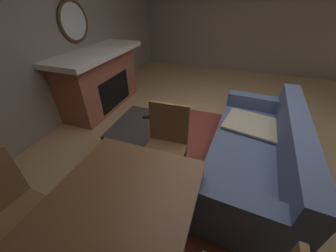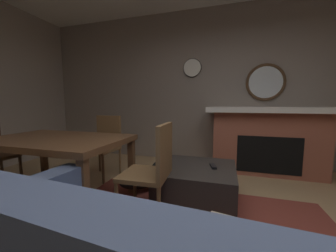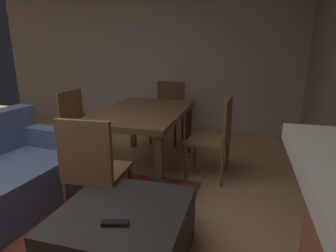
{
  "view_description": "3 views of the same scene",
  "coord_description": "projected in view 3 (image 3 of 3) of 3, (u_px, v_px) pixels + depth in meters",
  "views": [
    {
      "loc": [
        2.2,
        -0.06,
        1.85
      ],
      "look_at": [
        0.48,
        -0.66,
        0.59
      ],
      "focal_mm": 20.44,
      "sensor_mm": 36.0,
      "label": 1
    },
    {
      "loc": [
        0.02,
        1.06,
        1.11
      ],
      "look_at": [
        0.61,
        -0.91,
        0.88
      ],
      "focal_mm": 20.68,
      "sensor_mm": 36.0,
      "label": 2
    },
    {
      "loc": [
        -1.16,
        -1.75,
        1.43
      ],
      "look_at": [
        0.62,
        -1.26,
        0.92
      ],
      "focal_mm": 29.71,
      "sensor_mm": 36.0,
      "label": 3
    }
  ],
  "objects": [
    {
      "name": "wall_right_window_side",
      "position": [
        148.0,
        49.0,
        5.03
      ],
      "size": [
        0.12,
        5.88,
        2.85
      ],
      "primitive_type": "cube",
      "color": "#B2A59B",
      "rests_on": "ground"
    },
    {
      "name": "tv_remote",
      "position": [
        115.0,
        223.0,
        1.65
      ],
      "size": [
        0.09,
        0.17,
        0.02
      ],
      "primitive_type": "cube",
      "rotation": [
        0.0,
        0.0,
        0.26
      ],
      "color": "black",
      "rests_on": "ottoman_coffee_table"
    },
    {
      "name": "dining_chair_south",
      "position": [
        217.0,
        134.0,
        3.07
      ],
      "size": [
        0.47,
        0.47,
        0.93
      ],
      "color": "brown",
      "rests_on": "ground"
    },
    {
      "name": "dining_chair_east",
      "position": [
        169.0,
        108.0,
        4.36
      ],
      "size": [
        0.46,
        0.46,
        0.93
      ],
      "color": "#513823",
      "rests_on": "ground"
    },
    {
      "name": "dining_chair_west",
      "position": [
        93.0,
        166.0,
        2.23
      ],
      "size": [
        0.46,
        0.46,
        0.93
      ],
      "color": "brown",
      "rests_on": "ground"
    },
    {
      "name": "small_dog",
      "position": [
        164.0,
        192.0,
        2.5
      ],
      "size": [
        0.55,
        0.52,
        0.32
      ],
      "color": "black",
      "rests_on": "ground"
    },
    {
      "name": "potted_plant",
      "position": [
        79.0,
        124.0,
        4.44
      ],
      "size": [
        0.33,
        0.33,
        0.47
      ],
      "color": "brown",
      "rests_on": "ground"
    },
    {
      "name": "dining_table",
      "position": [
        142.0,
        117.0,
        3.26
      ],
      "size": [
        1.52,
        0.96,
        0.74
      ],
      "color": "brown",
      "rests_on": "ground"
    },
    {
      "name": "area_rug",
      "position": [
        44.0,
        243.0,
        2.11
      ],
      "size": [
        2.6,
        2.0,
        0.01
      ],
      "primitive_type": "cube",
      "color": "brown",
      "rests_on": "ground"
    },
    {
      "name": "dining_chair_north",
      "position": [
        79.0,
        123.0,
        3.53
      ],
      "size": [
        0.47,
        0.47,
        0.93
      ],
      "color": "brown",
      "rests_on": "ground"
    },
    {
      "name": "ottoman_coffee_table",
      "position": [
        124.0,
        236.0,
        1.88
      ],
      "size": [
        0.83,
        0.82,
        0.42
      ],
      "primitive_type": "cube",
      "color": "#2D2826",
      "rests_on": "ground"
    }
  ]
}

